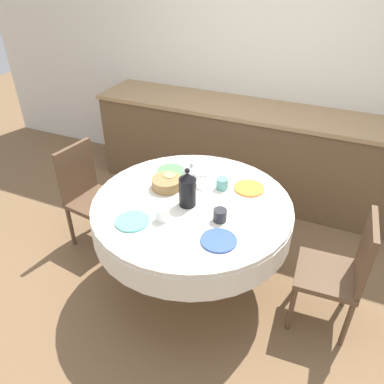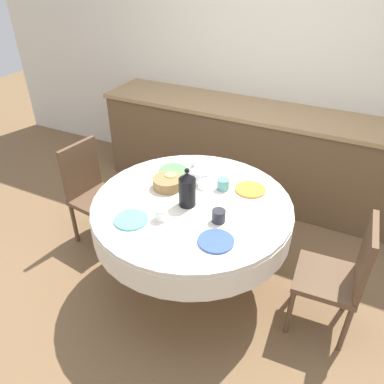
% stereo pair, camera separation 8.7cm
% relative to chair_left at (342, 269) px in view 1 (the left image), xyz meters
% --- Properties ---
extents(ground_plane, '(12.00, 12.00, 0.00)m').
position_rel_chair_left_xyz_m(ground_plane, '(-1.04, -0.06, -0.50)').
color(ground_plane, brown).
extents(wall_back, '(7.00, 0.05, 2.60)m').
position_rel_chair_left_xyz_m(wall_back, '(-1.04, 1.74, 0.80)').
color(wall_back, silver).
rests_on(wall_back, ground_plane).
extents(kitchen_counter, '(3.24, 0.64, 0.95)m').
position_rel_chair_left_xyz_m(kitchen_counter, '(-1.04, 1.40, -0.02)').
color(kitchen_counter, brown).
rests_on(kitchen_counter, ground_plane).
extents(dining_table, '(1.39, 1.39, 0.78)m').
position_rel_chair_left_xyz_m(dining_table, '(-1.04, -0.06, 0.16)').
color(dining_table, tan).
rests_on(dining_table, ground_plane).
extents(chair_left, '(0.42, 0.42, 0.90)m').
position_rel_chair_left_xyz_m(chair_left, '(0.00, 0.00, 0.00)').
color(chair_left, brown).
rests_on(chair_left, ground_plane).
extents(chair_right, '(0.45, 0.45, 0.90)m').
position_rel_chair_left_xyz_m(chair_right, '(-2.07, 0.08, 0.00)').
color(chair_right, brown).
rests_on(chair_right, ground_plane).
extents(plate_near_left, '(0.22, 0.22, 0.01)m').
position_rel_chair_left_xyz_m(plate_near_left, '(-1.29, -0.43, 0.28)').
color(plate_near_left, '#60BCB7').
rests_on(plate_near_left, dining_table).
extents(cup_near_left, '(0.09, 0.09, 0.08)m').
position_rel_chair_left_xyz_m(cup_near_left, '(-1.13, -0.32, 0.32)').
color(cup_near_left, white).
rests_on(cup_near_left, dining_table).
extents(plate_near_right, '(0.22, 0.22, 0.01)m').
position_rel_chair_left_xyz_m(plate_near_right, '(-0.72, -0.38, 0.28)').
color(plate_near_right, '#3856AD').
rests_on(plate_near_right, dining_table).
extents(cup_near_right, '(0.09, 0.09, 0.08)m').
position_rel_chair_left_xyz_m(cup_near_right, '(-0.79, -0.18, 0.32)').
color(cup_near_right, '#28282D').
rests_on(cup_near_right, dining_table).
extents(plate_far_left, '(0.22, 0.22, 0.01)m').
position_rel_chair_left_xyz_m(plate_far_left, '(-1.36, 0.25, 0.28)').
color(plate_far_left, '#5BA85B').
rests_on(plate_far_left, dining_table).
extents(cup_far_left, '(0.09, 0.09, 0.08)m').
position_rel_chair_left_xyz_m(cup_far_left, '(-1.28, 0.07, 0.32)').
color(cup_far_left, '#DBB766').
rests_on(cup_far_left, dining_table).
extents(plate_far_right, '(0.22, 0.22, 0.01)m').
position_rel_chair_left_xyz_m(plate_far_right, '(-0.72, 0.25, 0.28)').
color(plate_far_right, orange).
rests_on(plate_far_right, dining_table).
extents(cup_far_right, '(0.09, 0.09, 0.08)m').
position_rel_chair_left_xyz_m(cup_far_right, '(-0.91, 0.18, 0.32)').
color(cup_far_right, '#5BA39E').
rests_on(cup_far_right, dining_table).
extents(coffee_carafe, '(0.12, 0.12, 0.28)m').
position_rel_chair_left_xyz_m(coffee_carafe, '(-1.05, -0.10, 0.40)').
color(coffee_carafe, black).
rests_on(coffee_carafe, dining_table).
extents(teapot, '(0.19, 0.14, 0.18)m').
position_rel_chair_left_xyz_m(teapot, '(-1.13, 0.15, 0.36)').
color(teapot, white).
rests_on(teapot, dining_table).
extents(bread_basket, '(0.22, 0.22, 0.08)m').
position_rel_chair_left_xyz_m(bread_basket, '(-1.28, 0.03, 0.32)').
color(bread_basket, olive).
rests_on(bread_basket, dining_table).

